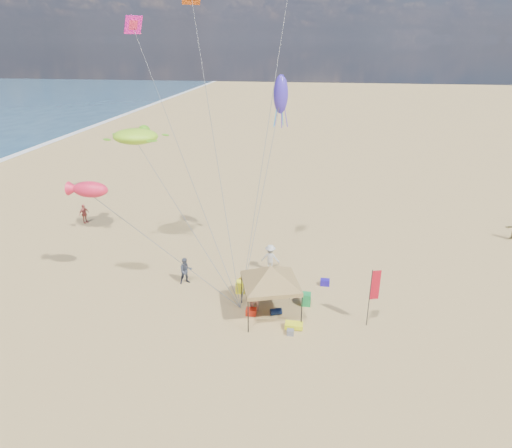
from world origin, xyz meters
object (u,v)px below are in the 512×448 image
Objects in this scene: chair_green at (306,299)px; chair_yellow at (241,287)px; feather_flag at (374,289)px; person_near_c at (270,258)px; person_near_a at (254,297)px; person_near_b at (186,271)px; beach_cart at (294,325)px; person_far_a at (84,214)px; canopy_tent at (271,268)px; cooler_blue at (325,282)px; cooler_red at (251,312)px.

chair_yellow is at bearing 168.75° from chair_green.
person_near_c is at bearing 138.67° from feather_flag.
person_near_a is at bearing -59.17° from chair_yellow.
person_near_b is at bearing 165.45° from feather_flag.
chair_green reaches higher than beach_cart.
feather_flag is 3.59× the size of beach_cart.
beach_cart is at bearing -42.91° from chair_yellow.
chair_yellow is 4.51m from beach_cart.
person_near_b is at bearing 151.67° from beach_cart.
person_near_c is at bearing -87.70° from person_far_a.
person_near_a is 5.10m from person_near_b.
chair_green is at bearing 127.85° from person_near_c.
feather_flag reaches higher than chair_yellow.
chair_green is 0.45× the size of person_far_a.
canopy_tent is 6.27m from person_near_b.
canopy_tent is at bearing -57.51° from person_near_b.
chair_yellow is 16.62m from person_far_a.
person_near_a is 1.13× the size of person_far_a.
cooler_blue is at bearing -25.33° from person_near_b.
person_near_a reaches higher than person_near_b.
cooler_red is 0.79m from person_near_a.
feather_flag is 23.96m from person_far_a.
chair_yellow is at bearing 134.34° from canopy_tent.
beach_cart is at bearing 129.24° from person_near_a.
cooler_red is (-6.18, 0.01, -1.96)m from feather_flag.
cooler_blue is 20.34m from person_far_a.
feather_flag is 1.83× the size of person_near_a.
person_near_b is at bearing 170.83° from chair_yellow.
chair_green and chair_yellow have the same top height.
feather_flag is at bearing -0.11° from cooler_red.
person_far_a is at bearing 111.25° from person_near_b.
cooler_blue is at bearing 162.93° from person_near_c.
canopy_tent reaches higher than cooler_red.
person_near_a is at bearing -138.20° from cooler_blue.
canopy_tent reaches higher than chair_yellow.
chair_yellow reaches higher than cooler_blue.
person_near_c is at bearing 123.75° from chair_green.
chair_green is 0.39× the size of person_near_c.
cooler_blue reaches higher than beach_cart.
chair_green is at bearing -11.25° from chair_yellow.
beach_cart is 21.06m from person_far_a.
person_near_a is (-6.05, 0.36, -1.27)m from feather_flag.
canopy_tent is at bearing -129.26° from cooler_blue.
canopy_tent reaches higher than cooler_blue.
person_near_b is at bearing 29.76° from person_near_c.
person_far_a is at bearing -16.07° from person_near_c.
canopy_tent is 5.27m from person_near_c.
person_near_c reaches higher than beach_cart.
chair_yellow is 0.45× the size of person_far_a.
person_near_c is (1.40, 2.86, 0.54)m from chair_yellow.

